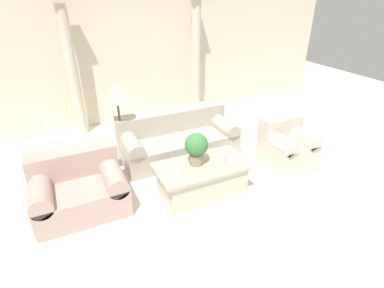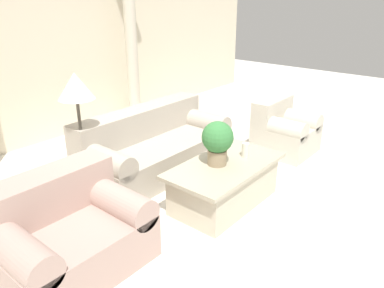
% 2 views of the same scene
% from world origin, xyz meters
% --- Properties ---
extents(ground_plane, '(16.00, 16.00, 0.00)m').
position_xyz_m(ground_plane, '(0.00, 0.00, 0.00)').
color(ground_plane, silver).
extents(wall_back, '(10.00, 0.06, 3.20)m').
position_xyz_m(wall_back, '(0.00, 2.75, 1.60)').
color(wall_back, beige).
rests_on(wall_back, ground_plane).
extents(sofa_long, '(2.02, 0.91, 0.78)m').
position_xyz_m(sofa_long, '(0.14, 0.71, 0.32)').
color(sofa_long, '#ADA393').
rests_on(sofa_long, ground_plane).
extents(loveseat, '(1.18, 0.91, 0.78)m').
position_xyz_m(loveseat, '(-1.64, -0.06, 0.33)').
color(loveseat, tan).
rests_on(loveseat, ground_plane).
extents(coffee_table, '(1.35, 0.72, 0.48)m').
position_xyz_m(coffee_table, '(0.02, -0.50, 0.24)').
color(coffee_table, beige).
rests_on(coffee_table, ground_plane).
extents(potted_plant, '(0.33, 0.33, 0.47)m').
position_xyz_m(potted_plant, '(-0.04, -0.43, 0.75)').
color(potted_plant, '#937F60').
rests_on(potted_plant, coffee_table).
extents(pillar_candle, '(0.08, 0.08, 0.16)m').
position_xyz_m(pillar_candle, '(0.32, -0.55, 0.56)').
color(pillar_candle, silver).
rests_on(pillar_candle, coffee_table).
extents(floor_lamp, '(0.39, 0.39, 1.40)m').
position_xyz_m(floor_lamp, '(-0.81, 0.85, 1.18)').
color(floor_lamp, '#4C473D').
rests_on(floor_lamp, ground_plane).
extents(column_right, '(0.28, 0.28, 2.55)m').
position_xyz_m(column_right, '(1.33, 2.39, 1.30)').
color(column_right, beige).
rests_on(column_right, ground_plane).
extents(armchair, '(0.77, 0.76, 0.75)m').
position_xyz_m(armchair, '(1.76, -0.30, 0.33)').
color(armchair, beige).
rests_on(armchair, ground_plane).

